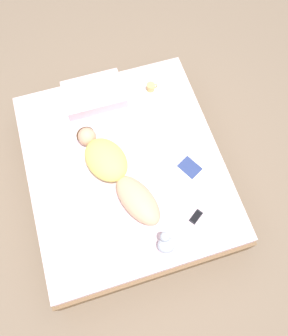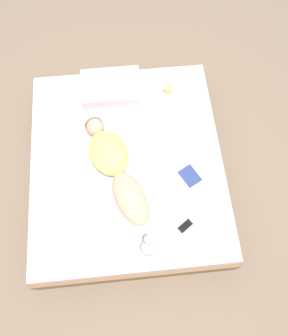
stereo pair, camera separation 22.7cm
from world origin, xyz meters
TOP-DOWN VIEW (x-y plane):
  - ground_plane at (0.00, 0.00)m, footprint 12.00×12.00m
  - bed at (0.00, 0.00)m, footprint 1.84×2.10m
  - person at (-0.11, -0.09)m, footprint 0.63×1.15m
  - open_magazine at (0.47, -0.28)m, footprint 0.53×0.46m
  - coffee_mug at (0.48, 0.71)m, footprint 0.12×0.08m
  - cell_phone at (0.46, -0.68)m, footprint 0.15×0.13m
  - plush_toy at (0.13, -0.83)m, footprint 0.15×0.16m
  - pillow at (-0.09, 0.78)m, footprint 0.59×0.40m

SIDE VIEW (x-z plane):
  - ground_plane at x=0.00m, z-range 0.00..0.00m
  - bed at x=0.00m, z-range 0.00..0.44m
  - open_magazine at x=0.47m, z-range 0.44..0.45m
  - cell_phone at x=0.46m, z-range 0.44..0.45m
  - coffee_mug at x=0.48m, z-range 0.45..0.52m
  - pillow at x=-0.09m, z-range 0.44..0.57m
  - plush_toy at x=0.13m, z-range 0.43..0.62m
  - person at x=-0.11m, z-range 0.43..0.64m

